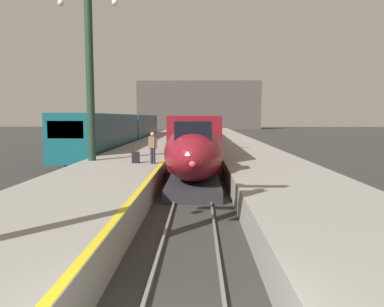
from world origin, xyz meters
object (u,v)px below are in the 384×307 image
Objects in this scene: regional_train_adjacent at (125,130)px; station_column_mid at (89,57)px; passenger_near_edge at (153,145)px; highspeed_train_main at (198,128)px; rolling_suitcase at (136,157)px.

station_column_mid reaches higher than regional_train_adjacent.
regional_train_adjacent is 20.67m from station_column_mid.
highspeed_train_main is at bearing 86.00° from passenger_near_edge.
highspeed_train_main is 31.09m from station_column_mid.
regional_train_adjacent is 21.74m from rolling_suitcase.
station_column_mid is 6.24m from rolling_suitcase.
passenger_near_edge is at bearing -15.55° from rolling_suitcase.
highspeed_train_main is 12.98m from regional_train_adjacent.
station_column_mid reaches higher than rolling_suitcase.
passenger_near_edge is (5.89, -21.44, -0.09)m from regional_train_adjacent.
regional_train_adjacent reaches higher than highspeed_train_main.
passenger_near_edge is 1.72× the size of rolling_suitcase.
highspeed_train_main is at bearing 78.92° from station_column_mid.
regional_train_adjacent reaches higher than rolling_suitcase.
rolling_suitcase is (-0.97, 0.27, -0.69)m from passenger_near_edge.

